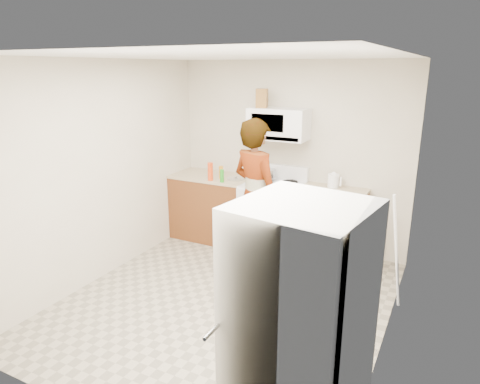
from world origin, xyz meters
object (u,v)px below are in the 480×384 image
Objects in this scene: saucepan at (267,174)px; person at (256,197)px; microwave at (279,124)px; fridge at (298,340)px; kettle at (333,181)px; gas_range at (273,216)px.

person is at bearing -75.56° from saucepan.
microwave is 3.41× the size of saucepan.
fridge is 10.09× the size of kettle.
microwave is at bearing -64.79° from person.
person reaches higher than kettle.
saucepan is (-0.90, -0.04, -0.00)m from kettle.
person is at bearing -85.68° from gas_range.
gas_range is at bearing -142.69° from kettle.
fridge reaches higher than saucepan.
fridge reaches higher than gas_range.
microwave reaches higher than fridge.
microwave is (0.00, 0.13, 1.21)m from gas_range.
microwave is 1.01m from kettle.
kettle is (-0.64, 3.10, 0.17)m from fridge.
saucepan is at bearing 125.20° from fridge.
microwave is 0.70m from saucepan.
gas_range is 1.22m from microwave.
gas_range is at bearing -41.65° from saucepan.
fridge reaches higher than kettle.
saucepan is at bearing -153.60° from kettle.
person is (0.05, -0.79, -0.77)m from microwave.
person is 2.63m from fridge.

